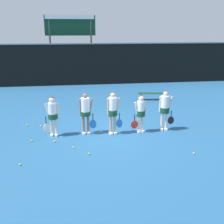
{
  "coord_description": "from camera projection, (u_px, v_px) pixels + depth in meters",
  "views": [
    {
      "loc": [
        -1.38,
        -10.1,
        4.23
      ],
      "look_at": [
        0.02,
        0.02,
        0.93
      ],
      "focal_mm": 42.0,
      "sensor_mm": 36.0,
      "label": 1
    }
  ],
  "objects": [
    {
      "name": "tennis_ball_11",
      "position": [
        74.0,
        147.0,
        9.63
      ],
      "size": [
        0.06,
        0.06,
        0.06
      ],
      "primitive_type": "sphere",
      "color": "#CCE033",
      "rests_on": "ground_plane"
    },
    {
      "name": "player_0",
      "position": [
        53.0,
        113.0,
        10.44
      ],
      "size": [
        0.67,
        0.39,
        1.65
      ],
      "rotation": [
        0.0,
        0.0,
        -0.13
      ],
      "color": "beige",
      "rests_on": "ground_plane"
    },
    {
      "name": "tennis_ball_1",
      "position": [
        41.0,
        126.0,
        11.72
      ],
      "size": [
        0.07,
        0.07,
        0.07
      ],
      "primitive_type": "sphere",
      "color": "#CCE033",
      "rests_on": "ground_plane"
    },
    {
      "name": "bench_courtside",
      "position": [
        152.0,
        94.0,
        15.95
      ],
      "size": [
        1.71,
        0.55,
        0.45
      ],
      "rotation": [
        0.0,
        0.0,
        -0.11
      ],
      "color": "#19472D",
      "rests_on": "ground_plane"
    },
    {
      "name": "tennis_ball_10",
      "position": [
        20.0,
        164.0,
        8.43
      ],
      "size": [
        0.07,
        0.07,
        0.07
      ],
      "primitive_type": "sphere",
      "color": "#CCE033",
      "rests_on": "ground_plane"
    },
    {
      "name": "tennis_ball_4",
      "position": [
        31.0,
        141.0,
        10.19
      ],
      "size": [
        0.07,
        0.07,
        0.07
      ],
      "primitive_type": "sphere",
      "color": "#CCE033",
      "rests_on": "ground_plane"
    },
    {
      "name": "scoreboard",
      "position": [
        70.0,
        30.0,
        20.27
      ],
      "size": [
        3.89,
        0.15,
        5.16
      ],
      "color": "#515156",
      "rests_on": "ground_plane"
    },
    {
      "name": "player_1",
      "position": [
        86.0,
        110.0,
        10.63
      ],
      "size": [
        0.68,
        0.41,
        1.75
      ],
      "rotation": [
        0.0,
        0.0,
        0.15
      ],
      "color": "#8C664C",
      "rests_on": "ground_plane"
    },
    {
      "name": "tennis_ball_7",
      "position": [
        101.0,
        132.0,
        11.03
      ],
      "size": [
        0.06,
        0.06,
        0.06
      ],
      "primitive_type": "sphere",
      "color": "#CCE033",
      "rests_on": "ground_plane"
    },
    {
      "name": "tennis_ball_5",
      "position": [
        194.0,
        153.0,
        9.18
      ],
      "size": [
        0.06,
        0.06,
        0.06
      ],
      "primitive_type": "sphere",
      "color": "#CCE033",
      "rests_on": "ground_plane"
    },
    {
      "name": "fence_windscreen",
      "position": [
        94.0,
        64.0,
        19.93
      ],
      "size": [
        60.0,
        0.08,
        3.13
      ],
      "color": "black",
      "rests_on": "ground_plane"
    },
    {
      "name": "player_3",
      "position": [
        141.0,
        111.0,
        10.83
      ],
      "size": [
        0.64,
        0.37,
        1.61
      ],
      "rotation": [
        0.0,
        0.0,
        0.16
      ],
      "color": "beige",
      "rests_on": "ground_plane"
    },
    {
      "name": "tennis_ball_3",
      "position": [
        142.0,
        121.0,
        12.27
      ],
      "size": [
        0.07,
        0.07,
        0.07
      ],
      "primitive_type": "sphere",
      "color": "#CCE033",
      "rests_on": "ground_plane"
    },
    {
      "name": "player_4",
      "position": [
        165.0,
        107.0,
        11.03
      ],
      "size": [
        0.67,
        0.4,
        1.75
      ],
      "rotation": [
        0.0,
        0.0,
        -0.11
      ],
      "color": "beige",
      "rests_on": "ground_plane"
    },
    {
      "name": "tennis_ball_8",
      "position": [
        119.0,
        117.0,
        12.86
      ],
      "size": [
        0.07,
        0.07,
        0.07
      ],
      "primitive_type": "sphere",
      "color": "#CCE033",
      "rests_on": "ground_plane"
    },
    {
      "name": "tennis_ball_9",
      "position": [
        89.0,
        154.0,
        9.14
      ],
      "size": [
        0.07,
        0.07,
        0.07
      ],
      "primitive_type": "sphere",
      "color": "#CCE033",
      "rests_on": "ground_plane"
    },
    {
      "name": "player_2",
      "position": [
        113.0,
        110.0,
        10.61
      ],
      "size": [
        0.64,
        0.37,
        1.79
      ],
      "rotation": [
        0.0,
        0.0,
        0.19
      ],
      "color": "tan",
      "rests_on": "ground_plane"
    },
    {
      "name": "tennis_ball_0",
      "position": [
        169.0,
        119.0,
        12.58
      ],
      "size": [
        0.07,
        0.07,
        0.07
      ],
      "primitive_type": "sphere",
      "color": "#CCE033",
      "rests_on": "ground_plane"
    },
    {
      "name": "tennis_ball_2",
      "position": [
        55.0,
        141.0,
        10.12
      ],
      "size": [
        0.07,
        0.07,
        0.07
      ],
      "primitive_type": "sphere",
      "color": "#CCE033",
      "rests_on": "ground_plane"
    },
    {
      "name": "tennis_ball_6",
      "position": [
        27.0,
        125.0,
        11.81
      ],
      "size": [
        0.07,
        0.07,
        0.07
      ],
      "primitive_type": "sphere",
      "color": "#CCE033",
      "rests_on": "ground_plane"
    },
    {
      "name": "ground_plane",
      "position": [
        112.0,
        133.0,
        11.0
      ],
      "size": [
        140.0,
        140.0,
        0.0
      ],
      "primitive_type": "plane",
      "color": "#235684"
    }
  ]
}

